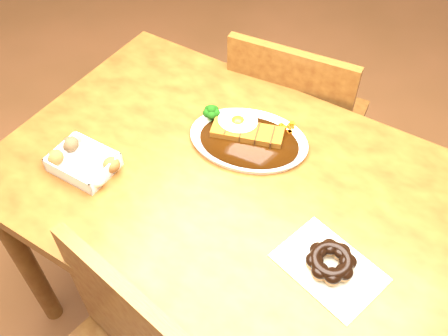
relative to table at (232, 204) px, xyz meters
The scene contains 6 objects.
ground 0.65m from the table, ahead, with size 6.00×6.00×0.00m, color brown.
table is the anchor object (origin of this frame).
chair_far 0.57m from the table, 97.10° to the left, with size 0.47×0.47×0.87m.
katsu_curry_plate 0.19m from the table, 106.08° to the left, with size 0.36×0.30×0.06m.
donut_box 0.40m from the table, 154.13° to the right, with size 0.18×0.12×0.04m.
pon_de_ring 0.35m from the table, 17.68° to the right, with size 0.26×0.21×0.04m.
Camera 1 is at (0.41, -0.69, 1.71)m, focal length 40.00 mm.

